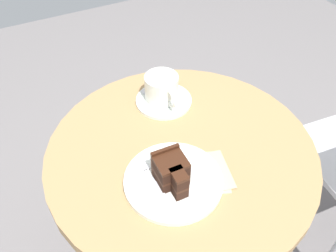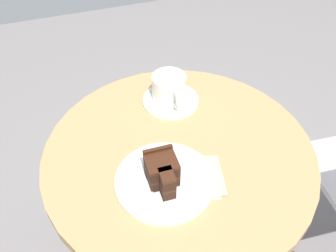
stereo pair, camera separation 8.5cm
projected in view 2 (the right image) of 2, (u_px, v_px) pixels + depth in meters
cafe_table at (178, 181)px, 0.94m from camera, size 0.65×0.65×0.69m
saucer at (171, 100)px, 0.97m from camera, size 0.15×0.15×0.01m
coffee_cup at (169, 87)px, 0.95m from camera, size 0.12×0.09×0.07m
teaspoon at (156, 96)px, 0.98m from camera, size 0.11×0.02×0.00m
cake_plate at (165, 181)px, 0.78m from camera, size 0.22×0.22×0.01m
cake_slice at (162, 171)px, 0.75m from camera, size 0.09×0.07×0.07m
fork at (142, 174)px, 0.78m from camera, size 0.13×0.03×0.00m
napkin at (194, 177)px, 0.79m from camera, size 0.16×0.16×0.00m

